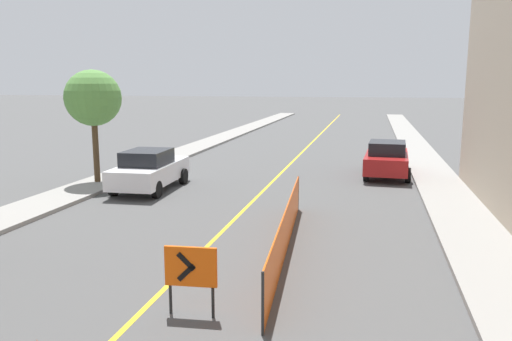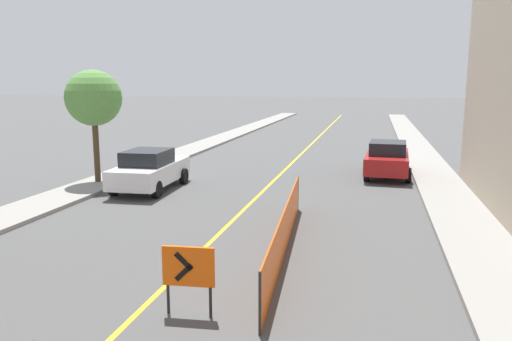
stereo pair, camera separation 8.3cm
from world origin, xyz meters
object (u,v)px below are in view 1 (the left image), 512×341
object	(u,v)px
arrow_barricade_primary	(191,269)
parked_car_curb_near	(150,170)
parked_car_curb_mid	(387,159)
street_tree_left_near	(93,99)

from	to	relation	value
arrow_barricade_primary	parked_car_curb_near	xyz separation A→B (m)	(-5.33, 9.76, -0.08)
parked_car_curb_mid	street_tree_left_near	world-z (taller)	street_tree_left_near
arrow_barricade_primary	street_tree_left_near	bearing A→B (deg)	122.82
arrow_barricade_primary	parked_car_curb_near	size ratio (longest dim) A/B	0.30
arrow_barricade_primary	street_tree_left_near	size ratio (longest dim) A/B	0.29
parked_car_curb_near	street_tree_left_near	size ratio (longest dim) A/B	0.96
arrow_barricade_primary	parked_car_curb_mid	distance (m)	15.22
parked_car_curb_near	street_tree_left_near	distance (m)	3.74
parked_car_curb_near	parked_car_curb_mid	size ratio (longest dim) A/B	1.00
parked_car_curb_near	parked_car_curb_mid	distance (m)	10.38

